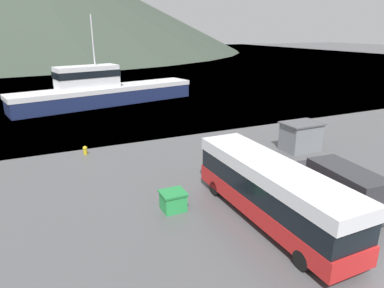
{
  "coord_description": "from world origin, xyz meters",
  "views": [
    {
      "loc": [
        -12.68,
        -6.6,
        9.72
      ],
      "look_at": [
        -3.08,
        14.21,
        2.0
      ],
      "focal_mm": 32.0,
      "sensor_mm": 36.0,
      "label": 1
    }
  ],
  "objects_px": {
    "tour_bus": "(271,189)",
    "dock_kiosk": "(301,136)",
    "fishing_boat": "(103,90)",
    "delivery_van": "(337,186)",
    "storage_bin": "(173,201)",
    "small_boat": "(134,90)"
  },
  "relations": [
    {
      "from": "delivery_van",
      "to": "storage_bin",
      "type": "bearing_deg",
      "value": 161.39
    },
    {
      "from": "tour_bus",
      "to": "delivery_van",
      "type": "distance_m",
      "value": 4.3
    },
    {
      "from": "tour_bus",
      "to": "delivery_van",
      "type": "bearing_deg",
      "value": -6.59
    },
    {
      "from": "storage_bin",
      "to": "small_boat",
      "type": "distance_m",
      "value": 38.69
    },
    {
      "from": "tour_bus",
      "to": "storage_bin",
      "type": "relative_size",
      "value": 7.93
    },
    {
      "from": "tour_bus",
      "to": "fishing_boat",
      "type": "bearing_deg",
      "value": 93.46
    },
    {
      "from": "storage_bin",
      "to": "dock_kiosk",
      "type": "relative_size",
      "value": 0.43
    },
    {
      "from": "small_boat",
      "to": "fishing_boat",
      "type": "bearing_deg",
      "value": -37.67
    },
    {
      "from": "tour_bus",
      "to": "delivery_van",
      "type": "xyz_separation_m",
      "value": [
        4.25,
        -0.47,
        -0.46
      ]
    },
    {
      "from": "storage_bin",
      "to": "small_boat",
      "type": "height_order",
      "value": "storage_bin"
    },
    {
      "from": "fishing_boat",
      "to": "small_boat",
      "type": "distance_m",
      "value": 9.79
    },
    {
      "from": "delivery_van",
      "to": "fishing_boat",
      "type": "height_order",
      "value": "fishing_boat"
    },
    {
      "from": "storage_bin",
      "to": "dock_kiosk",
      "type": "xyz_separation_m",
      "value": [
        13.48,
        4.93,
        0.64
      ]
    },
    {
      "from": "tour_bus",
      "to": "small_boat",
      "type": "relative_size",
      "value": 2.03
    },
    {
      "from": "tour_bus",
      "to": "delivery_van",
      "type": "relative_size",
      "value": 1.71
    },
    {
      "from": "dock_kiosk",
      "to": "small_boat",
      "type": "xyz_separation_m",
      "value": [
        -5.24,
        32.87,
        -0.78
      ]
    },
    {
      "from": "tour_bus",
      "to": "dock_kiosk",
      "type": "distance_m",
      "value": 12.32
    },
    {
      "from": "tour_bus",
      "to": "small_boat",
      "type": "height_order",
      "value": "tour_bus"
    },
    {
      "from": "fishing_boat",
      "to": "tour_bus",
      "type": "bearing_deg",
      "value": -8.38
    },
    {
      "from": "delivery_van",
      "to": "dock_kiosk",
      "type": "xyz_separation_m",
      "value": [
        5.02,
        8.56,
        -0.17
      ]
    },
    {
      "from": "tour_bus",
      "to": "dock_kiosk",
      "type": "xyz_separation_m",
      "value": [
        9.27,
        8.09,
        -0.62
      ]
    },
    {
      "from": "dock_kiosk",
      "to": "small_boat",
      "type": "relative_size",
      "value": 0.6
    }
  ]
}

